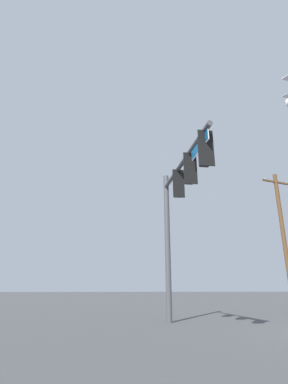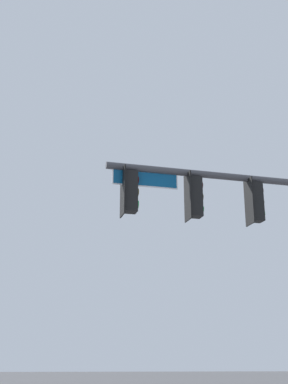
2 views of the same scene
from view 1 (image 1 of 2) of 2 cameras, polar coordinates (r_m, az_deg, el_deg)
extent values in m
cylinder|color=#47474C|center=(15.06, 4.51, -9.83)|extent=(0.27, 0.27, 7.18)
cylinder|color=#47474C|center=(12.87, 7.39, 5.61)|extent=(6.43, 0.22, 0.19)
cube|color=black|center=(13.31, 6.61, 1.65)|extent=(0.03, 0.52, 1.30)
cube|color=black|center=(13.49, 6.40, 1.38)|extent=(0.36, 0.32, 1.10)
cylinder|color=black|center=(13.70, 6.31, 3.79)|extent=(0.04, 0.04, 0.12)
cylinder|color=#340503|center=(13.78, 6.14, 2.40)|extent=(0.03, 0.22, 0.22)
cylinder|color=#392D05|center=(13.67, 6.19, 1.11)|extent=(0.03, 0.22, 0.22)
cylinder|color=green|center=(13.56, 6.24, -0.21)|extent=(0.03, 0.22, 0.22)
cube|color=black|center=(11.73, 8.83, 4.53)|extent=(0.03, 0.52, 1.30)
cube|color=black|center=(11.90, 8.57, 4.19)|extent=(0.36, 0.32, 1.10)
cylinder|color=black|center=(12.14, 8.43, 6.85)|extent=(0.04, 0.04, 0.12)
cylinder|color=#340503|center=(12.20, 8.22, 5.27)|extent=(0.03, 0.22, 0.22)
cylinder|color=#392D05|center=(12.08, 8.29, 3.83)|extent=(0.03, 0.22, 0.22)
cylinder|color=green|center=(11.96, 8.36, 2.36)|extent=(0.03, 0.22, 0.22)
cube|color=black|center=(10.22, 11.76, 8.27)|extent=(0.03, 0.52, 1.30)
cube|color=black|center=(10.37, 11.40, 7.82)|extent=(0.36, 0.32, 1.10)
cylinder|color=black|center=(10.65, 11.20, 10.77)|extent=(0.04, 0.04, 0.12)
cylinder|color=#340503|center=(10.69, 10.93, 8.96)|extent=(0.03, 0.22, 0.22)
cylinder|color=#392D05|center=(10.54, 11.04, 7.36)|extent=(0.03, 0.22, 0.22)
cylinder|color=green|center=(10.41, 11.15, 5.71)|extent=(0.03, 0.22, 0.22)
cube|color=#0A4C7F|center=(10.89, 10.55, 8.73)|extent=(1.71, 0.05, 0.37)
cube|color=white|center=(10.89, 10.55, 8.73)|extent=(1.77, 0.03, 0.43)
cylinder|color=brown|center=(23.59, 25.10, -8.06)|extent=(0.28, 0.28, 9.74)
cube|color=brown|center=(24.58, 23.79, 1.75)|extent=(0.73, 2.46, 0.12)
cylinder|color=gray|center=(23.88, 21.98, 2.38)|extent=(0.08, 0.08, 0.16)
cylinder|color=gray|center=(25.38, 25.43, 1.66)|extent=(0.08, 0.08, 0.16)
camera|label=2|loc=(17.13, 62.77, -7.92)|focal=50.00mm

